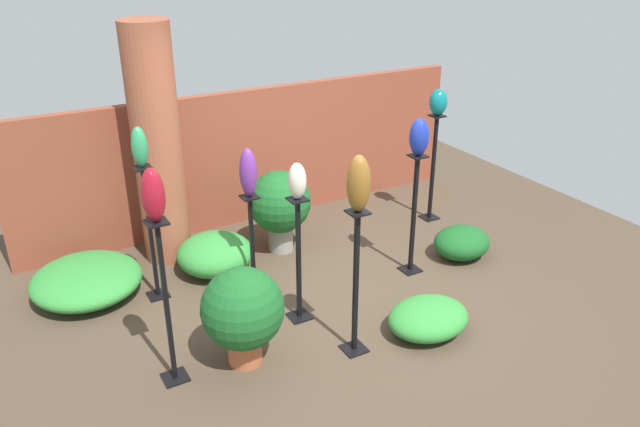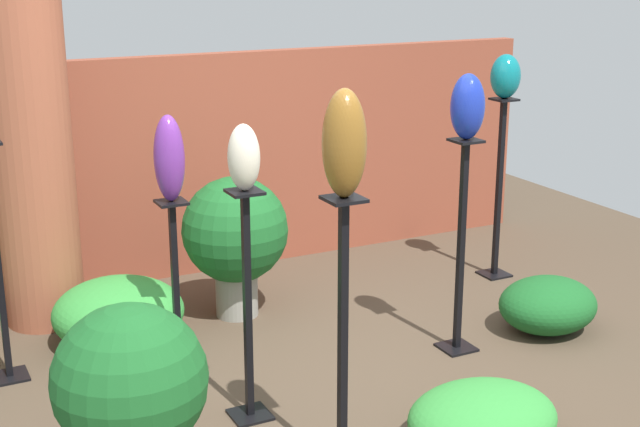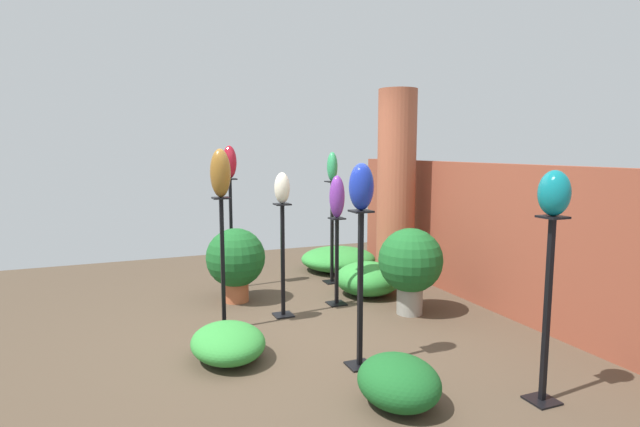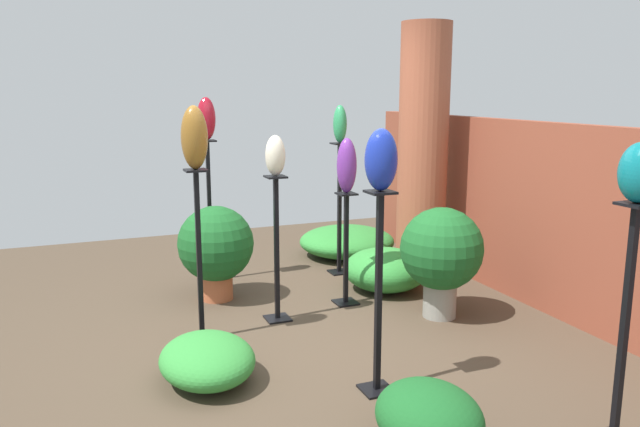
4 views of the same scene
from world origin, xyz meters
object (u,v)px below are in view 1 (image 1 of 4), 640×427
(pedestal_teal, at_px, (433,172))
(art_vase_ruby, at_px, (153,195))
(potted_plant_walkway_edge, at_px, (243,311))
(art_vase_ivory, at_px, (297,181))
(art_vase_teal, at_px, (438,102))
(art_vase_bronze, at_px, (359,184))
(art_vase_jade, at_px, (140,147))
(pedestal_ivory, at_px, (299,265))
(pedestal_jade, at_px, (151,239))
(art_vase_violet, at_px, (248,173))
(pedestal_violet, at_px, (252,248))
(pedestal_cobalt, at_px, (413,220))
(potted_plant_front_right, at_px, (280,204))
(pedestal_ruby, at_px, (167,310))
(pedestal_bronze, at_px, (356,289))
(art_vase_cobalt, at_px, (419,137))
(brick_pillar, at_px, (157,147))

(pedestal_teal, distance_m, art_vase_ruby, 4.10)
(potted_plant_walkway_edge, bearing_deg, art_vase_ivory, 26.71)
(art_vase_ivory, xyz_separation_m, art_vase_teal, (2.44, 1.13, 0.11))
(art_vase_ivory, relative_size, art_vase_bronze, 0.70)
(art_vase_jade, bearing_deg, pedestal_ivory, -44.31)
(pedestal_jade, xyz_separation_m, art_vase_violet, (0.89, -0.33, 0.62))
(pedestal_violet, xyz_separation_m, pedestal_cobalt, (1.59, -0.50, 0.14))
(art_vase_jade, xyz_separation_m, potted_plant_front_right, (1.49, 0.27, -0.99))
(pedestal_ruby, xyz_separation_m, art_vase_bronze, (1.46, -0.39, 0.90))
(pedestal_cobalt, xyz_separation_m, art_vase_bronze, (-1.25, -0.86, 0.95))
(pedestal_bronze, relative_size, art_vase_cobalt, 3.53)
(pedestal_ivory, distance_m, pedestal_teal, 2.69)
(art_vase_jade, bearing_deg, art_vase_ruby, -100.42)
(brick_pillar, relative_size, art_vase_teal, 8.19)
(pedestal_teal, height_order, art_vase_cobalt, art_vase_cobalt)
(pedestal_teal, distance_m, art_vase_violet, 2.70)
(art_vase_cobalt, xyz_separation_m, art_vase_bronze, (-1.25, -0.86, 0.07))
(pedestal_teal, relative_size, art_vase_bronze, 2.87)
(pedestal_ruby, xyz_separation_m, pedestal_teal, (3.72, 1.41, -0.04))
(pedestal_cobalt, xyz_separation_m, art_vase_ivory, (-1.43, -0.20, 0.78))
(art_vase_ruby, distance_m, art_vase_cobalt, 2.76)
(potted_plant_walkway_edge, bearing_deg, pedestal_jade, 104.22)
(brick_pillar, distance_m, art_vase_bronze, 2.61)
(pedestal_ruby, relative_size, art_vase_violet, 2.96)
(pedestal_bronze, xyz_separation_m, potted_plant_front_right, (0.27, 1.96, -0.04))
(pedestal_jade, relative_size, art_vase_jade, 3.62)
(brick_pillar, relative_size, art_vase_ruby, 6.20)
(pedestal_ruby, relative_size, art_vase_teal, 4.56)
(pedestal_bronze, relative_size, art_vase_violet, 2.76)
(pedestal_jade, bearing_deg, pedestal_ruby, -100.42)
(pedestal_teal, height_order, art_vase_jade, art_vase_jade)
(brick_pillar, bearing_deg, art_vase_ivory, -68.59)
(pedestal_jade, bearing_deg, art_vase_jade, -90.00)
(art_vase_ivory, height_order, potted_plant_walkway_edge, art_vase_ivory)
(art_vase_cobalt, distance_m, potted_plant_front_right, 1.74)
(pedestal_cobalt, relative_size, art_vase_violet, 2.71)
(art_vase_bronze, bearing_deg, pedestal_bronze, 180.00)
(pedestal_ivory, xyz_separation_m, pedestal_bronze, (0.18, -0.67, 0.05))
(pedestal_violet, bearing_deg, art_vase_ruby, -139.40)
(art_vase_ruby, bearing_deg, brick_pillar, 74.06)
(art_vase_bronze, distance_m, potted_plant_front_right, 2.21)
(art_vase_violet, distance_m, art_vase_teal, 2.64)
(art_vase_jade, distance_m, potted_plant_front_right, 1.81)
(brick_pillar, bearing_deg, art_vase_ruby, -105.94)
(pedestal_ruby, distance_m, art_vase_ruby, 0.96)
(pedestal_teal, xyz_separation_m, art_vase_ivory, (-2.44, -1.13, 0.76))
(pedestal_ruby, height_order, potted_plant_front_right, pedestal_ruby)
(pedestal_ivory, xyz_separation_m, art_vase_violet, (-0.15, 0.69, 0.69))
(pedestal_cobalt, distance_m, art_vase_cobalt, 0.88)
(brick_pillar, relative_size, pedestal_teal, 1.91)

